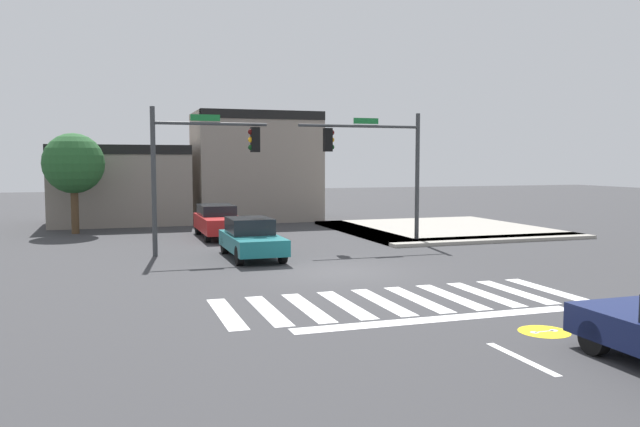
{
  "coord_description": "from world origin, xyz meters",
  "views": [
    {
      "loc": [
        -6.86,
        -18.89,
        3.49
      ],
      "look_at": [
        -0.91,
        -0.84,
        1.94
      ],
      "focal_mm": 35.83,
      "sensor_mm": 36.0,
      "label": 1
    }
  ],
  "objects_px": {
    "traffic_signal_northeast": "(377,155)",
    "car_red": "(218,221)",
    "traffic_signal_northwest": "(200,156)",
    "car_teal": "(251,238)",
    "roadside_tree": "(73,164)"
  },
  "relations": [
    {
      "from": "traffic_signal_northeast",
      "to": "roadside_tree",
      "type": "bearing_deg",
      "value": -33.71
    },
    {
      "from": "traffic_signal_northeast",
      "to": "car_red",
      "type": "xyz_separation_m",
      "value": [
        -5.95,
        4.49,
        -2.99
      ]
    },
    {
      "from": "car_teal",
      "to": "car_red",
      "type": "bearing_deg",
      "value": -178.86
    },
    {
      "from": "traffic_signal_northeast",
      "to": "roadside_tree",
      "type": "distance_m",
      "value": 14.77
    },
    {
      "from": "traffic_signal_northeast",
      "to": "car_red",
      "type": "distance_m",
      "value": 8.03
    },
    {
      "from": "traffic_signal_northeast",
      "to": "traffic_signal_northwest",
      "type": "xyz_separation_m",
      "value": [
        -7.44,
        -0.6,
        -0.08
      ]
    },
    {
      "from": "car_red",
      "to": "car_teal",
      "type": "distance_m",
      "value": 6.6
    },
    {
      "from": "car_red",
      "to": "car_teal",
      "type": "relative_size",
      "value": 1.08
    },
    {
      "from": "roadside_tree",
      "to": "traffic_signal_northeast",
      "type": "bearing_deg",
      "value": -33.71
    },
    {
      "from": "traffic_signal_northwest",
      "to": "roadside_tree",
      "type": "bearing_deg",
      "value": 118.85
    },
    {
      "from": "car_red",
      "to": "roadside_tree",
      "type": "distance_m",
      "value": 7.79
    },
    {
      "from": "traffic_signal_northwest",
      "to": "car_teal",
      "type": "height_order",
      "value": "traffic_signal_northwest"
    },
    {
      "from": "roadside_tree",
      "to": "car_teal",
      "type": "bearing_deg",
      "value": -57.92
    },
    {
      "from": "car_teal",
      "to": "roadside_tree",
      "type": "height_order",
      "value": "roadside_tree"
    },
    {
      "from": "traffic_signal_northwest",
      "to": "car_teal",
      "type": "distance_m",
      "value": 3.71
    }
  ]
}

